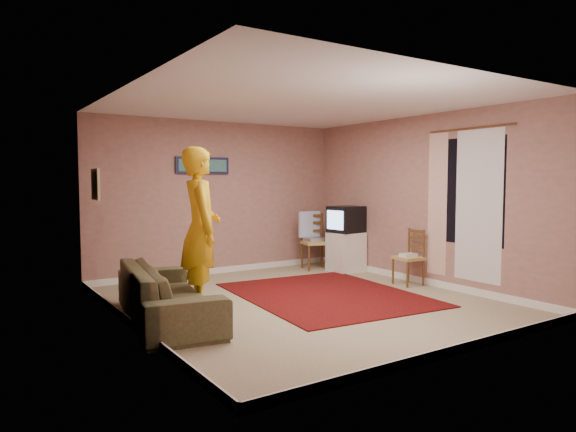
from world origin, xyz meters
TOP-DOWN VIEW (x-y plane):
  - ground at (0.00, 0.00)m, footprint 5.00×5.00m
  - wall_back at (0.00, 2.50)m, footprint 4.50×0.02m
  - wall_front at (0.00, -2.50)m, footprint 4.50×0.02m
  - wall_left at (-2.25, 0.00)m, footprint 0.02×5.00m
  - wall_right at (2.25, 0.00)m, footprint 0.02×5.00m
  - ceiling at (0.00, 0.00)m, footprint 4.50×5.00m
  - baseboard_back at (0.00, 2.49)m, footprint 4.50×0.02m
  - baseboard_front at (0.00, -2.49)m, footprint 4.50×0.02m
  - baseboard_left at (-2.24, 0.00)m, footprint 0.02×5.00m
  - baseboard_right at (2.24, 0.00)m, footprint 0.02×5.00m
  - window at (2.24, -0.90)m, footprint 0.01×1.10m
  - curtain_sheer at (2.23, -1.05)m, footprint 0.01×0.75m
  - curtain_floral at (2.21, -0.35)m, footprint 0.01×0.35m
  - curtain_rod at (2.20, -0.90)m, footprint 0.02×1.40m
  - picture_back at (-0.30, 2.47)m, footprint 0.95×0.04m
  - picture_left at (-2.22, 1.60)m, footprint 0.04×0.38m
  - area_rug at (0.52, 0.13)m, footprint 2.48×2.99m
  - tv_cabinet at (1.95, 1.44)m, footprint 0.54×0.49m
  - crt_tv at (1.94, 1.44)m, footprint 0.58×0.53m
  - chair_a at (1.63, 1.90)m, footprint 0.55×0.53m
  - dvd_player at (1.63, 1.90)m, footprint 0.40×0.30m
  - blue_throw at (1.63, 2.09)m, footprint 0.44×0.06m
  - chair_b at (2.00, 0.01)m, footprint 0.40×0.42m
  - game_console at (2.00, 0.01)m, footprint 0.25×0.20m
  - sofa at (-1.80, 0.09)m, footprint 1.18×2.28m
  - person at (-1.27, 0.35)m, footprint 0.65×0.83m

SIDE VIEW (x-z plane):
  - ground at x=0.00m, z-range 0.00..0.00m
  - area_rug at x=0.52m, z-range 0.00..0.01m
  - baseboard_back at x=0.00m, z-range 0.00..0.10m
  - baseboard_front at x=0.00m, z-range 0.00..0.10m
  - baseboard_left at x=-2.24m, z-range 0.00..0.10m
  - baseboard_right at x=2.24m, z-range 0.00..0.10m
  - sofa at x=-1.80m, z-range 0.00..0.64m
  - tv_cabinet at x=1.95m, z-range 0.00..0.69m
  - game_console at x=2.00m, z-range 0.44..0.48m
  - chair_b at x=2.00m, z-range 0.29..0.75m
  - dvd_player at x=1.63m, z-range 0.51..0.57m
  - chair_a at x=1.63m, z-range 0.34..0.88m
  - blue_throw at x=1.63m, z-range 0.57..1.04m
  - crt_tv at x=1.94m, z-range 0.69..1.15m
  - person at x=-1.27m, z-range 0.00..2.01m
  - curtain_sheer at x=2.23m, z-range 0.20..2.30m
  - curtain_floral at x=2.21m, z-range 0.20..2.30m
  - wall_back at x=0.00m, z-range 0.00..2.60m
  - wall_front at x=0.00m, z-range 0.00..2.60m
  - wall_left at x=-2.25m, z-range 0.00..2.60m
  - wall_right at x=2.25m, z-range 0.00..2.60m
  - window at x=2.24m, z-range 0.70..2.20m
  - picture_left at x=-2.22m, z-range 1.34..1.76m
  - picture_back at x=-0.30m, z-range 1.71..1.99m
  - curtain_rod at x=2.20m, z-range 2.31..2.33m
  - ceiling at x=0.00m, z-range 2.59..2.61m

